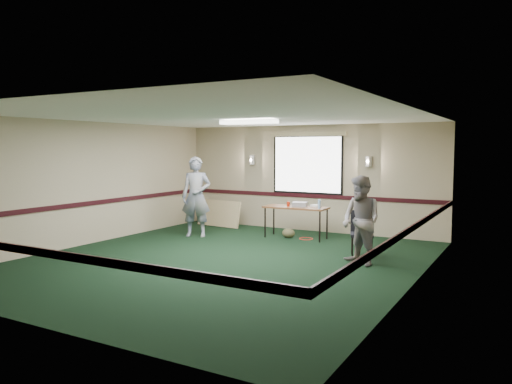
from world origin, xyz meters
The scene contains 13 objects.
ground centered at (0.00, 0.00, 0.00)m, with size 8.00×8.00×0.00m, color black.
room_shell centered at (0.00, 2.12, 1.58)m, with size 8.00×8.02×8.00m.
folding_table centered at (0.21, 2.83, 0.69)m, with size 1.51×0.64×0.75m.
projector centered at (0.30, 2.86, 0.80)m, with size 0.33×0.28×0.11m, color #96969E.
game_console centered at (0.66, 2.98, 0.77)m, with size 0.22×0.17×0.05m, color white.
red_cup centered at (0.02, 2.82, 0.80)m, with size 0.07×0.07×0.11m, color #AA220B.
water_bottle centered at (0.85, 2.70, 0.85)m, with size 0.06×0.06×0.21m, color #87AEDE.
duffel_bag centered at (0.05, 2.79, 0.11)m, with size 0.32×0.24×0.22m, color brown.
cable_coil centered at (0.48, 2.84, 0.01)m, with size 0.33×0.33×0.02m, color red.
folded_table centered at (-2.36, 3.45, 0.35)m, with size 1.38×0.06×0.71m, color tan.
conference_chair centered at (2.15, 1.71, 0.52)m, with size 0.56×0.57×0.89m.
person_left centered at (-1.98, 1.90, 0.96)m, with size 0.70×0.46×1.92m, color #3A4A81.
person_right centered at (2.37, 0.95, 0.81)m, with size 0.79×0.61×1.62m, color slate.
Camera 1 is at (5.08, -7.75, 2.11)m, focal length 35.00 mm.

